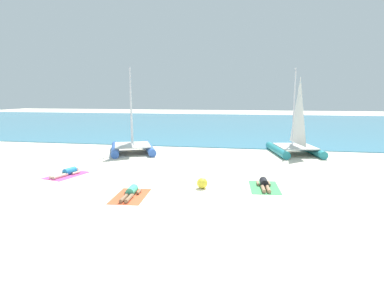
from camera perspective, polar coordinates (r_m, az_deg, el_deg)
name	(u,v)px	position (r m, az deg, el deg)	size (l,w,h in m)	color
ground_plane	(206,152)	(20.97, 2.53, -1.36)	(120.00, 120.00, 0.00)	beige
ocean_water	(232,123)	(42.28, 6.93, 3.59)	(120.00, 40.00, 0.05)	teal
sailboat_blue	(132,140)	(20.88, -10.37, 0.67)	(4.02, 4.77, 5.31)	blue
sailboat_teal	(295,141)	(21.02, 17.51, 0.44)	(3.34, 4.47, 5.25)	teal
towel_left	(67,175)	(15.87, -20.98, -5.10)	(1.10, 1.90, 0.01)	#D84C99
sunbather_left	(68,172)	(15.89, -20.84, -4.61)	(0.74, 1.56, 0.30)	#268CCC
towel_middle	(130,196)	(12.04, -10.66, -8.91)	(1.10, 1.90, 0.01)	#EA5933
sunbather_middle	(131,192)	(12.07, -10.59, -8.25)	(0.58, 1.57, 0.30)	#3FB28C
towel_right	(264,187)	(13.22, 12.47, -7.39)	(1.10, 1.90, 0.01)	#4CB266
sunbather_right	(264,184)	(13.25, 12.46, -6.79)	(0.58, 1.57, 0.30)	black
beach_ball	(202,183)	(12.76, 1.78, -6.84)	(0.41, 0.41, 0.41)	yellow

